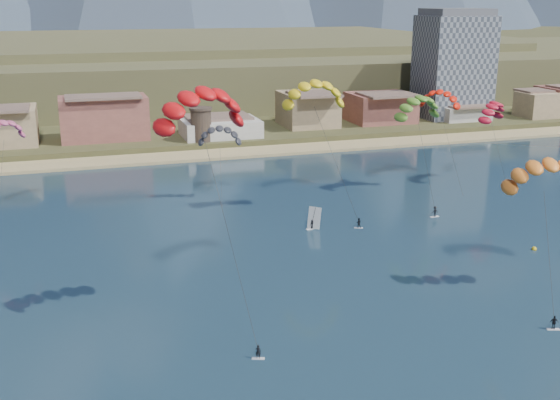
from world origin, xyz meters
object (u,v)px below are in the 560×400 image
apartment_tower (454,64)px  kitesurfer_yellow (315,90)px  kitesurfer_orange (546,170)px  buoy (534,249)px  kitesurfer_red (201,102)px  watchtower (201,124)px  kitesurfer_green (418,105)px  windsurfer (313,222)px

apartment_tower → kitesurfer_yellow: 102.46m
kitesurfer_orange → buoy: size_ratio=26.16×
kitesurfer_red → kitesurfer_yellow: bearing=53.8°
kitesurfer_orange → apartment_tower: bearing=63.9°
watchtower → buoy: bearing=-68.6°
apartment_tower → kitesurfer_green: 81.80m
kitesurfer_red → kitesurfer_orange: (42.71, -4.09, -9.89)m
kitesurfer_red → buoy: 59.30m
kitesurfer_orange → buoy: 22.81m
apartment_tower → kitesurfer_yellow: apartment_tower is taller
kitesurfer_red → kitesurfer_yellow: (26.76, 36.56, -4.28)m
apartment_tower → kitesurfer_green: size_ratio=1.40×
kitesurfer_yellow → windsurfer: kitesurfer_yellow is taller
kitesurfer_green → windsurfer: bearing=-150.4°
watchtower → apartment_tower: bearing=9.9°
apartment_tower → kitesurfer_green: bearing=-125.8°
windsurfer → watchtower: bearing=94.5°
kitesurfer_orange → kitesurfer_green: 48.11m
kitesurfer_red → kitesurfer_yellow: kitesurfer_red is taller
kitesurfer_green → buoy: size_ratio=29.51×
kitesurfer_yellow → buoy: 43.82m
apartment_tower → buoy: size_ratio=41.45×
apartment_tower → kitesurfer_red: bearing=-131.9°
apartment_tower → buoy: 112.39m
watchtower → kitesurfer_green: (32.19, -52.37, 11.02)m
kitesurfer_red → windsurfer: (23.66, 28.09, -25.02)m
kitesurfer_green → windsurfer: 34.91m
kitesurfer_yellow → watchtower: bearing=98.1°
kitesurfer_red → kitesurfer_green: (50.55, 43.37, -8.81)m
kitesurfer_red → kitesurfer_green: size_ratio=1.29×
kitesurfer_green → windsurfer: size_ratio=6.14×
apartment_tower → watchtower: 82.02m
windsurfer → kitesurfer_orange: bearing=-59.4°
watchtower → kitesurfer_yellow: kitesurfer_yellow is taller
kitesurfer_orange → windsurfer: bearing=120.6°
kitesurfer_red → kitesurfer_orange: kitesurfer_red is taller
watchtower → buoy: 93.78m
kitesurfer_orange → watchtower: bearing=103.7°
apartment_tower → watchtower: (-80.00, -14.00, -11.45)m
watchtower → buoy: size_ratio=11.14×
watchtower → kitesurfer_red: size_ratio=0.29×
kitesurfer_yellow → buoy: bearing=-47.3°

